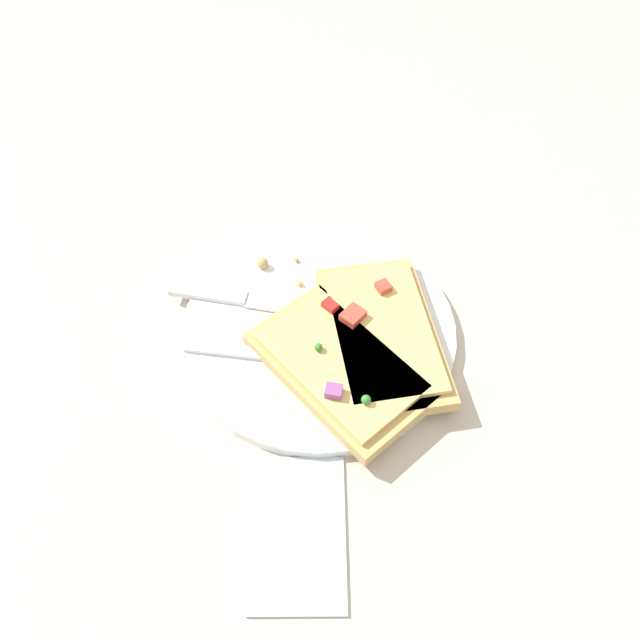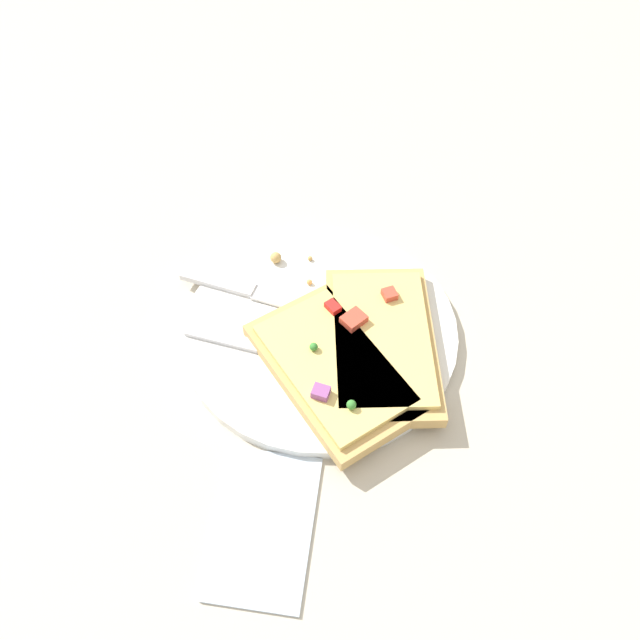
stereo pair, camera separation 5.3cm
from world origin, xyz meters
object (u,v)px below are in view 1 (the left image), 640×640
at_px(knife, 256,300).
at_px(napkin, 300,531).
at_px(fork, 303,359).
at_px(pizza_slice_main, 384,334).
at_px(plate, 320,330).
at_px(pizza_slice_corner, 341,366).

height_order(knife, napkin, knife).
distance_m(fork, knife, 0.09).
xyz_separation_m(fork, pizza_slice_main, (0.02, -0.08, 0.01)).
bearing_deg(fork, pizza_slice_main, 25.17).
relative_size(fork, napkin, 1.58).
relative_size(plate, fork, 1.34).
distance_m(plate, pizza_slice_main, 0.06).
xyz_separation_m(fork, napkin, (-0.16, 0.00, -0.01)).
height_order(knife, pizza_slice_corner, pizza_slice_corner).
distance_m(plate, knife, 0.07).
bearing_deg(plate, knife, 64.45).
relative_size(knife, napkin, 1.65).
relative_size(pizza_slice_main, napkin, 1.48).
bearing_deg(pizza_slice_corner, pizza_slice_main, -89.97).
bearing_deg(pizza_slice_main, napkin, -32.58).
distance_m(plate, pizza_slice_corner, 0.06).
bearing_deg(pizza_slice_corner, fork, 29.82).
distance_m(pizza_slice_corner, napkin, 0.15).
bearing_deg(knife, fork, -44.80).
xyz_separation_m(pizza_slice_main, pizza_slice_corner, (-0.04, 0.04, -0.00)).
xyz_separation_m(knife, pizza_slice_main, (-0.05, -0.12, 0.01)).
bearing_deg(pizza_slice_main, fork, -82.35).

